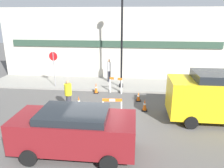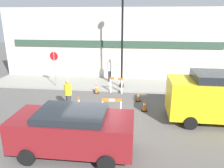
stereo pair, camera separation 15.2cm
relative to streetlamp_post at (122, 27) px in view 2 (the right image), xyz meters
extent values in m
plane|color=#565451|center=(-0.79, -5.31, -4.20)|extent=(60.00, 60.00, 0.00)
cube|color=gray|center=(-0.79, 0.78, -4.15)|extent=(18.00, 3.19, 0.11)
cube|color=beige|center=(-0.79, 2.46, -1.45)|extent=(18.00, 0.12, 5.50)
cube|color=#2D4738|center=(-0.79, 2.35, -1.40)|extent=(16.20, 0.10, 0.50)
cylinder|color=black|center=(0.00, 0.00, -3.98)|extent=(0.29, 0.29, 0.24)
cylinder|color=black|center=(0.00, 0.00, -1.04)|extent=(0.13, 0.13, 6.10)
cylinder|color=gray|center=(-4.66, -0.25, -2.90)|extent=(0.06, 0.06, 2.40)
cylinder|color=red|center=(-4.66, -0.25, -1.97)|extent=(0.60, 0.07, 0.60)
cube|color=white|center=(-0.62, -4.50, -3.80)|extent=(0.07, 0.14, 0.80)
cube|color=white|center=(0.30, -4.43, -3.80)|extent=(0.07, 0.14, 0.80)
cube|color=orange|center=(-0.16, -4.47, -3.32)|extent=(0.98, 0.10, 0.15)
cube|color=white|center=(-0.16, -4.47, -3.32)|extent=(0.30, 0.05, 0.14)
cube|color=white|center=(0.09, -1.06, -3.74)|extent=(0.09, 0.14, 0.91)
cube|color=white|center=(-0.67, -0.87, -3.74)|extent=(0.09, 0.14, 0.91)
cube|color=orange|center=(-0.29, -0.96, -3.21)|extent=(0.83, 0.22, 0.15)
cube|color=white|center=(-0.29, -0.96, -3.21)|extent=(0.25, 0.09, 0.14)
cube|color=black|center=(-2.09, -3.65, -4.18)|extent=(0.30, 0.30, 0.04)
cone|color=orange|center=(-2.09, -3.65, -3.83)|extent=(0.23, 0.23, 0.67)
cylinder|color=white|center=(-2.09, -3.65, -3.79)|extent=(0.13, 0.13, 0.09)
cube|color=black|center=(1.18, -2.22, -4.18)|extent=(0.30, 0.30, 0.04)
cone|color=orange|center=(1.18, -2.22, -3.91)|extent=(0.23, 0.22, 0.51)
cylinder|color=white|center=(1.18, -2.22, -3.88)|extent=(0.13, 0.13, 0.07)
cube|color=black|center=(-1.58, -1.12, -4.18)|extent=(0.30, 0.30, 0.04)
cone|color=orange|center=(-1.58, -1.12, -3.83)|extent=(0.23, 0.22, 0.66)
cylinder|color=white|center=(-1.58, -1.12, -3.80)|extent=(0.13, 0.13, 0.09)
cube|color=black|center=(1.50, -3.61, -4.18)|extent=(0.30, 0.30, 0.04)
cone|color=orange|center=(1.50, -3.61, -3.85)|extent=(0.22, 0.23, 0.62)
cylinder|color=white|center=(1.50, -3.61, -3.82)|extent=(0.13, 0.13, 0.09)
cylinder|color=#33333D|center=(-2.64, -3.68, -3.82)|extent=(0.37, 0.37, 0.76)
cylinder|color=yellow|center=(-2.64, -3.68, -3.12)|extent=(0.51, 0.51, 0.63)
sphere|color=tan|center=(-2.64, -3.68, -2.71)|extent=(0.26, 0.26, 0.19)
cylinder|color=#33333D|center=(-1.01, 1.33, -3.69)|extent=(0.27, 0.27, 0.82)
cylinder|color=silver|center=(-1.01, 1.33, -2.93)|extent=(0.38, 0.38, 0.68)
sphere|color=#DBAD89|center=(-1.01, 1.33, -2.49)|extent=(0.24, 0.24, 0.21)
cube|color=maroon|center=(-1.20, -7.64, -3.34)|extent=(4.38, 1.83, 1.13)
cube|color=#1E2328|center=(-1.20, -7.64, -2.77)|extent=(2.41, 1.69, 0.52)
cylinder|color=black|center=(0.16, -6.73, -3.90)|extent=(0.60, 0.18, 0.60)
cylinder|color=black|center=(0.16, -8.56, -3.90)|extent=(0.60, 0.18, 0.60)
cylinder|color=black|center=(-2.56, -6.73, -3.90)|extent=(0.60, 0.18, 0.60)
cylinder|color=black|center=(-2.56, -8.56, -3.90)|extent=(0.60, 0.18, 0.60)
cube|color=yellow|center=(4.99, -4.38, -3.04)|extent=(4.81, 1.97, 1.73)
cube|color=#1E2328|center=(4.99, -4.38, -2.17)|extent=(2.65, 1.82, 0.73)
cylinder|color=black|center=(3.49, -3.39, -3.90)|extent=(0.60, 0.18, 0.60)
cylinder|color=black|center=(3.49, -5.36, -3.90)|extent=(0.60, 0.18, 0.60)
camera|label=1|loc=(0.89, -14.50, 0.67)|focal=35.00mm
camera|label=2|loc=(1.04, -14.49, 0.67)|focal=35.00mm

